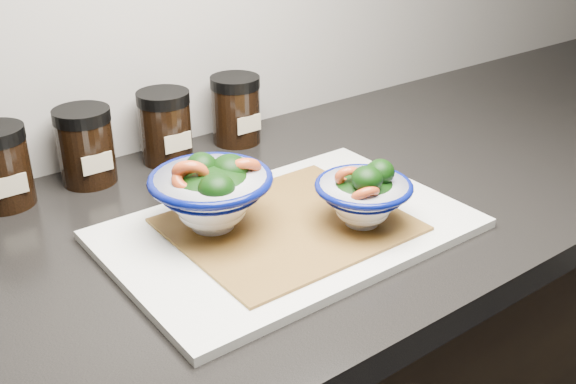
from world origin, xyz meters
TOP-DOWN VIEW (x-y plane):
  - countertop at (0.00, 1.45)m, footprint 3.50×0.60m
  - cutting_board at (0.15, 1.39)m, footprint 0.45×0.30m
  - bamboo_mat at (0.14, 1.39)m, footprint 0.28×0.24m
  - bowl_left at (0.06, 1.44)m, footprint 0.15×0.15m
  - bowl_right at (0.22, 1.33)m, footprint 0.12×0.12m
  - spice_jar_a at (-0.12, 1.69)m, footprint 0.08×0.08m
  - spice_jar_b at (0.00, 1.69)m, footprint 0.08×0.08m
  - spice_jar_c at (0.13, 1.69)m, footprint 0.08×0.08m
  - spice_jar_d at (0.26, 1.69)m, footprint 0.08×0.08m

SIDE VIEW (x-z plane):
  - countertop at x=0.00m, z-range 0.86..0.90m
  - cutting_board at x=0.15m, z-range 0.90..0.91m
  - bamboo_mat at x=0.14m, z-range 0.91..0.92m
  - bowl_right at x=0.22m, z-range 0.91..1.00m
  - spice_jar_a at x=-0.12m, z-range 0.90..1.01m
  - spice_jar_b at x=0.00m, z-range 0.90..1.01m
  - spice_jar_c at x=0.13m, z-range 0.90..1.01m
  - spice_jar_d at x=0.26m, z-range 0.90..1.01m
  - bowl_left at x=0.06m, z-range 0.91..1.02m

